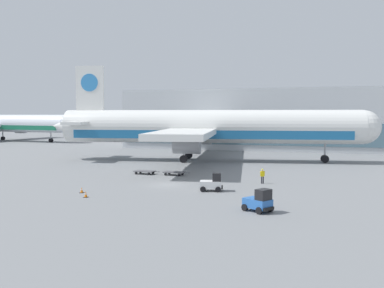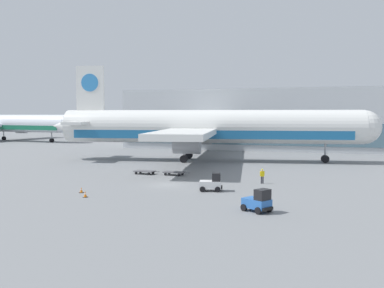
# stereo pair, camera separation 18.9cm
# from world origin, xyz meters

# --- Properties ---
(ground_plane) EXTENTS (400.00, 400.00, 0.00)m
(ground_plane) POSITION_xyz_m (0.00, 0.00, 0.00)
(ground_plane) COLOR slate
(terminal_building) EXTENTS (90.00, 18.20, 14.00)m
(terminal_building) POSITION_xyz_m (15.20, 57.00, 6.99)
(terminal_building) COLOR #B2B7BC
(terminal_building) RESTS_ON ground_plane
(airplane_main) EXTENTS (57.68, 48.66, 17.00)m
(airplane_main) POSITION_xyz_m (-2.58, 26.01, 5.84)
(airplane_main) COLOR white
(airplane_main) RESTS_ON ground_plane
(airplane_distant) EXTENTS (52.00, 43.42, 15.22)m
(airplane_distant) POSITION_xyz_m (-77.23, 61.45, 5.23)
(airplane_distant) COLOR silver
(airplane_distant) RESTS_ON ground_plane
(baggage_tug_foreground) EXTENTS (2.82, 2.57, 2.00)m
(baggage_tug_foreground) POSITION_xyz_m (12.46, -10.62, 0.88)
(baggage_tug_foreground) COLOR #2D66B7
(baggage_tug_foreground) RESTS_ON ground_plane
(baggage_tug_mid) EXTENTS (2.70, 2.10, 2.00)m
(baggage_tug_mid) POSITION_xyz_m (6.19, -2.32, 0.88)
(baggage_tug_mid) COLOR silver
(baggage_tug_mid) RESTS_ON ground_plane
(baggage_dolly_lead) EXTENTS (3.74, 1.65, 0.48)m
(baggage_dolly_lead) POSITION_xyz_m (-6.03, 7.44, 0.39)
(baggage_dolly_lead) COLOR #56565B
(baggage_dolly_lead) RESTS_ON ground_plane
(baggage_dolly_second) EXTENTS (3.74, 1.65, 0.48)m
(baggage_dolly_second) POSITION_xyz_m (-1.78, 7.65, 0.39)
(baggage_dolly_second) COLOR #56565B
(baggage_dolly_second) RESTS_ON ground_plane
(ground_crew_near) EXTENTS (0.52, 0.36, 1.78)m
(ground_crew_near) POSITION_xyz_m (10.63, 4.30, 1.05)
(ground_crew_near) COLOR black
(ground_crew_near) RESTS_ON ground_plane
(traffic_cone_near) EXTENTS (0.40, 0.40, 0.58)m
(traffic_cone_near) POSITION_xyz_m (-6.69, -7.48, 0.28)
(traffic_cone_near) COLOR black
(traffic_cone_near) RESTS_ON ground_plane
(traffic_cone_far) EXTENTS (0.40, 0.40, 0.61)m
(traffic_cone_far) POSITION_xyz_m (-4.96, -9.51, 0.30)
(traffic_cone_far) COLOR black
(traffic_cone_far) RESTS_ON ground_plane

